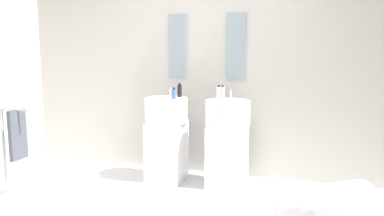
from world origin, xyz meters
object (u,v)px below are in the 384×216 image
object	(u,v)px
soap_bottle_blue	(174,94)
soap_bottle_white	(219,93)
soap_bottle_black	(180,90)
lounge_chair	(318,209)
towel_rack	(15,137)
pedestal_sink_right	(227,141)
soap_bottle_clear	(223,93)
pedestal_sink_left	(167,136)

from	to	relation	value
soap_bottle_blue	soap_bottle_white	world-z (taller)	soap_bottle_white
soap_bottle_blue	soap_bottle_black	xyz separation A→B (m)	(-0.01, 0.21, 0.02)
lounge_chair	soap_bottle_black	bearing A→B (deg)	138.55
lounge_chair	soap_bottle_blue	world-z (taller)	soap_bottle_blue
lounge_chair	soap_bottle_white	size ratio (longest dim) A/B	7.36
towel_rack	lounge_chair	bearing A→B (deg)	-5.36
pedestal_sink_right	soap_bottle_black	bearing A→B (deg)	167.53
soap_bottle_black	soap_bottle_clear	distance (m)	0.51
pedestal_sink_right	soap_bottle_clear	bearing A→B (deg)	128.30
pedestal_sink_left	pedestal_sink_right	xyz separation A→B (m)	(0.70, 0.00, 0.00)
pedestal_sink_left	pedestal_sink_right	world-z (taller)	same
pedestal_sink_left	lounge_chair	xyz separation A→B (m)	(1.64, -1.22, -0.16)
pedestal_sink_left	lounge_chair	world-z (taller)	pedestal_sink_left
soap_bottle_clear	soap_bottle_white	bearing A→B (deg)	170.47
soap_bottle_white	soap_bottle_clear	xyz separation A→B (m)	(0.04, -0.01, 0.00)
towel_rack	soap_bottle_white	xyz separation A→B (m)	(1.81, 1.06, 0.38)
lounge_chair	soap_bottle_black	distance (m)	2.14
towel_rack	soap_bottle_black	distance (m)	1.77
pedestal_sink_left	soap_bottle_blue	xyz separation A→B (m)	(0.12, -0.08, 0.49)
pedestal_sink_right	soap_bottle_black	world-z (taller)	soap_bottle_black
pedestal_sink_right	soap_bottle_blue	size ratio (longest dim) A/B	8.16
pedestal_sink_right	towel_rack	bearing A→B (deg)	-153.87
soap_bottle_clear	soap_bottle_black	bearing A→B (deg)	176.82
towel_rack	soap_bottle_clear	xyz separation A→B (m)	(1.85, 1.05, 0.39)
pedestal_sink_left	pedestal_sink_right	bearing A→B (deg)	0.00
pedestal_sink_right	soap_bottle_white	bearing A→B (deg)	138.92
pedestal_sink_right	towel_rack	world-z (taller)	pedestal_sink_right
soap_bottle_blue	towel_rack	bearing A→B (deg)	-147.39
pedestal_sink_right	lounge_chair	distance (m)	1.55
soap_bottle_blue	soap_bottle_black	size ratio (longest dim) A/B	0.81
lounge_chair	towel_rack	size ratio (longest dim) A/B	1.15
soap_bottle_white	soap_bottle_black	bearing A→B (deg)	177.44
towel_rack	soap_bottle_clear	size ratio (longest dim) A/B	6.23
pedestal_sink_left	soap_bottle_white	world-z (taller)	soap_bottle_white
soap_bottle_blue	soap_bottle_white	distance (m)	0.49
towel_rack	soap_bottle_white	size ratio (longest dim) A/B	6.39
lounge_chair	soap_bottle_clear	bearing A→B (deg)	127.69
towel_rack	soap_bottle_clear	distance (m)	2.16
soap_bottle_clear	pedestal_sink_left	bearing A→B (deg)	-170.69
pedestal_sink_right	towel_rack	xyz separation A→B (m)	(-1.93, -0.95, 0.12)
pedestal_sink_left	towel_rack	world-z (taller)	pedestal_sink_left
soap_bottle_blue	soap_bottle_clear	distance (m)	0.53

